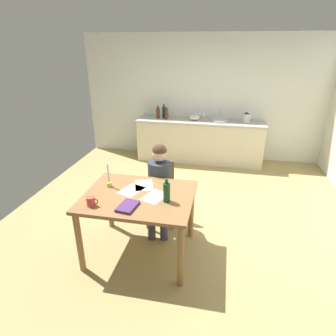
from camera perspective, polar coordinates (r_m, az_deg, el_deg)
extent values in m
cube|color=tan|center=(4.41, 3.15, -9.33)|extent=(5.20, 5.20, 0.04)
cube|color=silver|center=(6.38, 7.01, 13.73)|extent=(5.20, 0.12, 2.60)
cube|color=beige|center=(6.24, 6.33, 5.29)|extent=(2.64, 0.60, 0.86)
cube|color=#B7B2A8|center=(6.11, 6.52, 9.30)|extent=(2.68, 0.64, 0.04)
cube|color=olive|center=(3.27, -5.91, -5.69)|extent=(1.24, 0.99, 0.04)
cylinder|color=olive|center=(3.36, -17.35, -14.06)|extent=(0.07, 0.07, 0.76)
cylinder|color=olive|center=(3.05, 2.53, -17.29)|extent=(0.07, 0.07, 0.76)
cylinder|color=olive|center=(4.00, -11.59, -6.81)|extent=(0.07, 0.07, 0.76)
cylinder|color=olive|center=(3.74, 4.67, -8.67)|extent=(0.07, 0.07, 0.76)
cube|color=olive|center=(3.97, -1.54, -5.04)|extent=(0.45, 0.45, 0.04)
cube|color=olive|center=(4.04, -1.35, -1.17)|extent=(0.36, 0.08, 0.40)
cylinder|color=olive|center=(3.96, -4.20, -9.19)|extent=(0.04, 0.04, 0.46)
cylinder|color=olive|center=(3.94, 0.78, -9.37)|extent=(0.04, 0.04, 0.46)
cylinder|color=olive|center=(4.25, -3.60, -6.72)|extent=(0.04, 0.04, 0.46)
cylinder|color=olive|center=(4.23, 1.01, -6.87)|extent=(0.04, 0.04, 0.46)
cylinder|color=#333842|center=(3.85, -1.64, -2.18)|extent=(0.36, 0.36, 0.50)
sphere|color=#D8AD8C|center=(3.71, -1.71, 2.84)|extent=(0.20, 0.20, 0.20)
sphere|color=#473323|center=(3.69, -1.71, 3.42)|extent=(0.19, 0.19, 0.19)
cylinder|color=#383847|center=(3.81, -3.06, -6.78)|extent=(0.18, 0.39, 0.13)
cylinder|color=#383847|center=(3.77, -3.31, -11.20)|extent=(0.10, 0.10, 0.45)
cylinder|color=#383847|center=(3.79, -0.64, -6.87)|extent=(0.18, 0.39, 0.13)
cylinder|color=#383847|center=(3.75, -0.84, -11.30)|extent=(0.10, 0.10, 0.45)
cylinder|color=#D84C3F|center=(3.13, -15.21, -6.46)|extent=(0.09, 0.09, 0.10)
torus|color=#D84C3F|center=(3.11, -14.39, -6.49)|extent=(0.07, 0.01, 0.07)
cylinder|color=gold|center=(3.50, -11.65, -3.26)|extent=(0.06, 0.06, 0.05)
cylinder|color=white|center=(3.43, -11.85, -1.05)|extent=(0.02, 0.02, 0.25)
cube|color=#4A2C62|center=(3.03, -8.08, -7.61)|extent=(0.21, 0.28, 0.03)
cube|color=white|center=(3.37, -7.32, -4.42)|extent=(0.30, 0.35, 0.00)
cube|color=white|center=(3.48, -4.86, -3.43)|extent=(0.29, 0.35, 0.00)
cube|color=white|center=(3.22, -2.69, -5.74)|extent=(0.30, 0.35, 0.00)
cylinder|color=#194C23|center=(3.07, -0.28, -4.93)|extent=(0.08, 0.08, 0.21)
cylinder|color=#194C23|center=(3.01, -0.28, -2.68)|extent=(0.04, 0.04, 0.05)
cylinder|color=#B2B7BC|center=(6.08, 10.30, 9.39)|extent=(0.36, 0.36, 0.04)
cylinder|color=silver|center=(6.22, 10.42, 10.63)|extent=(0.02, 0.02, 0.24)
cylinder|color=#593319|center=(6.25, -2.02, 10.94)|extent=(0.08, 0.08, 0.21)
cylinder|color=#593319|center=(6.22, -2.04, 12.15)|extent=(0.04, 0.04, 0.05)
cylinder|color=black|center=(6.27, -0.82, 11.10)|extent=(0.07, 0.07, 0.24)
cylinder|color=black|center=(6.24, -0.83, 12.42)|extent=(0.03, 0.03, 0.06)
cylinder|color=#593319|center=(6.15, -0.27, 10.70)|extent=(0.07, 0.07, 0.21)
cylinder|color=#593319|center=(6.12, -0.28, 11.88)|extent=(0.03, 0.03, 0.05)
ellipsoid|color=white|center=(6.12, 5.31, 10.06)|extent=(0.23, 0.23, 0.10)
cylinder|color=#B7BABF|center=(6.08, 15.38, 9.61)|extent=(0.18, 0.18, 0.18)
cone|color=#262628|center=(6.06, 15.49, 10.61)|extent=(0.11, 0.11, 0.04)
cylinder|color=silver|center=(6.25, 7.15, 9.79)|extent=(0.06, 0.06, 0.00)
cylinder|color=silver|center=(6.24, 7.17, 10.12)|extent=(0.01, 0.01, 0.07)
cone|color=silver|center=(6.22, 7.20, 10.79)|extent=(0.07, 0.07, 0.08)
cylinder|color=silver|center=(6.26, 6.31, 9.84)|extent=(0.06, 0.06, 0.00)
cylinder|color=silver|center=(6.25, 6.32, 10.17)|extent=(0.01, 0.01, 0.07)
cone|color=silver|center=(6.23, 6.35, 10.84)|extent=(0.07, 0.07, 0.08)
cylinder|color=silver|center=(6.27, 5.32, 9.91)|extent=(0.06, 0.06, 0.00)
cylinder|color=silver|center=(6.26, 5.33, 10.24)|extent=(0.01, 0.01, 0.07)
cone|color=silver|center=(6.24, 5.36, 10.91)|extent=(0.07, 0.07, 0.08)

